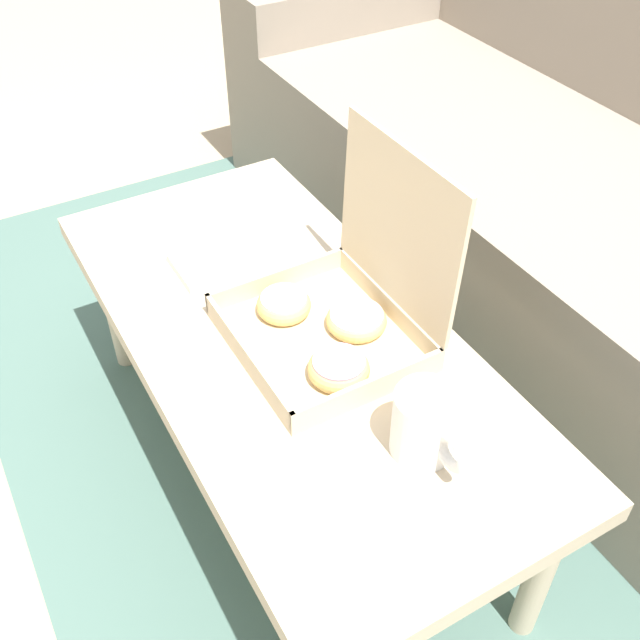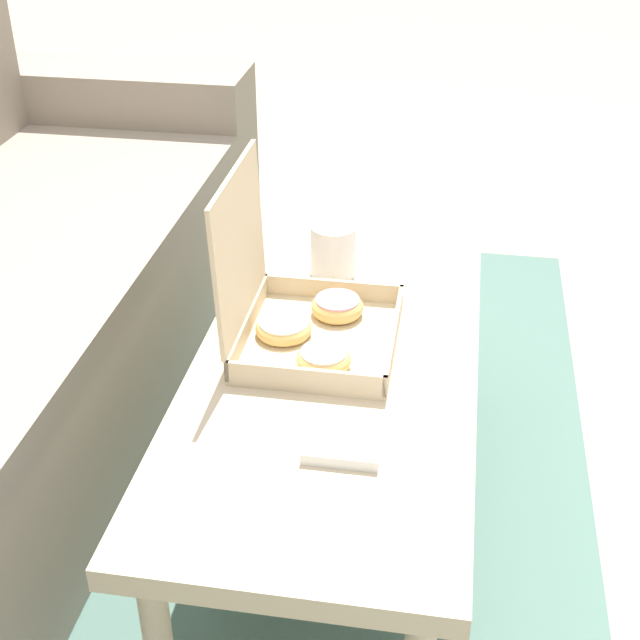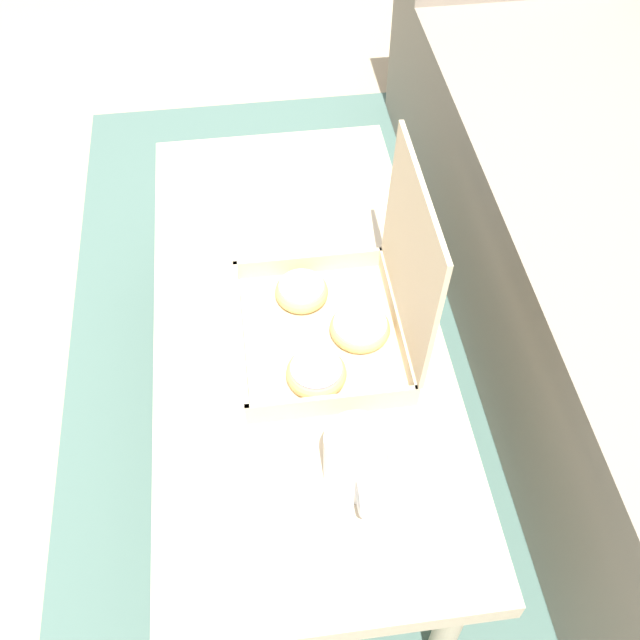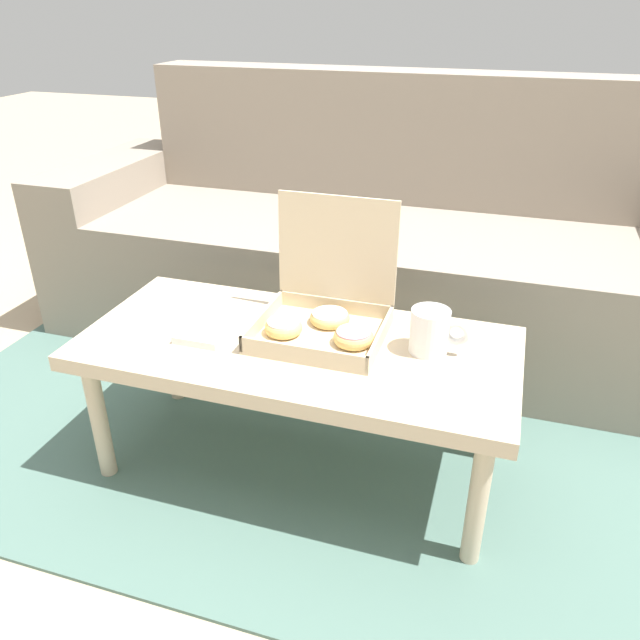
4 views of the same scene
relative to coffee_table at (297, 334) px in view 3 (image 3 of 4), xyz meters
name	(u,v)px [view 3 (image 3 of 4)]	position (x,y,z in m)	size (l,w,h in m)	color
ground_plane	(329,432)	(0.00, 0.06, -0.36)	(12.00, 12.00, 0.00)	tan
area_rug	(462,416)	(0.00, 0.36, -0.35)	(2.49, 1.77, 0.01)	#4C6B60
coffee_table	(297,334)	(0.00, 0.00, 0.00)	(1.09, 0.50, 0.40)	#C6B293
pastry_box	(342,316)	(0.05, 0.07, 0.10)	(0.32, 0.29, 0.33)	beige
coffee_mug	(356,460)	(0.32, 0.05, 0.10)	(0.14, 0.09, 0.11)	white
napkin_stack	(259,228)	(-0.23, -0.05, 0.05)	(0.12, 0.12, 0.02)	white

